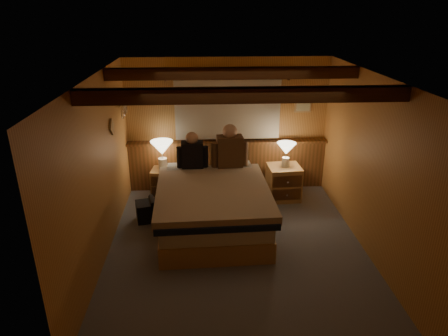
{
  "coord_description": "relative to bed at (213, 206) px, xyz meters",
  "views": [
    {
      "loc": [
        -0.45,
        -4.83,
        3.2
      ],
      "look_at": [
        -0.15,
        0.4,
        1.06
      ],
      "focal_mm": 32.0,
      "sensor_mm": 36.0,
      "label": 1
    }
  ],
  "objects": [
    {
      "name": "floor",
      "position": [
        0.32,
        -0.55,
        -0.37
      ],
      "size": [
        4.2,
        4.2,
        0.0
      ],
      "primitive_type": "plane",
      "color": "slate",
      "rests_on": "ground"
    },
    {
      "name": "ceiling",
      "position": [
        0.32,
        -0.55,
        2.03
      ],
      "size": [
        4.2,
        4.2,
        0.0
      ],
      "primitive_type": "plane",
      "rotation": [
        3.14,
        0.0,
        0.0
      ],
      "color": "#C08A48",
      "rests_on": "wall_back"
    },
    {
      "name": "wall_back",
      "position": [
        0.32,
        1.55,
        0.83
      ],
      "size": [
        3.6,
        0.0,
        3.6
      ],
      "primitive_type": "plane",
      "rotation": [
        1.57,
        0.0,
        0.0
      ],
      "color": "#C68E47",
      "rests_on": "floor"
    },
    {
      "name": "wall_left",
      "position": [
        -1.48,
        -0.55,
        0.83
      ],
      "size": [
        0.0,
        4.2,
        4.2
      ],
      "primitive_type": "plane",
      "rotation": [
        1.57,
        0.0,
        1.57
      ],
      "color": "#C68E47",
      "rests_on": "floor"
    },
    {
      "name": "wall_right",
      "position": [
        2.12,
        -0.55,
        0.83
      ],
      "size": [
        0.0,
        4.2,
        4.2
      ],
      "primitive_type": "plane",
      "rotation": [
        1.57,
        0.0,
        -1.57
      ],
      "color": "#C68E47",
      "rests_on": "floor"
    },
    {
      "name": "wall_front",
      "position": [
        0.32,
        -2.65,
        0.83
      ],
      "size": [
        3.6,
        0.0,
        3.6
      ],
      "primitive_type": "plane",
      "rotation": [
        -1.57,
        0.0,
        0.0
      ],
      "color": "#C68E47",
      "rests_on": "floor"
    },
    {
      "name": "wainscot",
      "position": [
        0.32,
        1.49,
        0.11
      ],
      "size": [
        3.6,
        0.23,
        0.94
      ],
      "color": "brown",
      "rests_on": "wall_back"
    },
    {
      "name": "curtain_window",
      "position": [
        0.32,
        1.48,
        1.15
      ],
      "size": [
        2.18,
        0.09,
        1.11
      ],
      "color": "#442911",
      "rests_on": "wall_back"
    },
    {
      "name": "ceiling_beams",
      "position": [
        0.32,
        -0.4,
        1.94
      ],
      "size": [
        3.6,
        1.65,
        0.16
      ],
      "color": "#442911",
      "rests_on": "ceiling"
    },
    {
      "name": "coat_rail",
      "position": [
        -1.4,
        1.03,
        1.29
      ],
      "size": [
        0.05,
        0.55,
        0.24
      ],
      "color": "silver",
      "rests_on": "wall_left"
    },
    {
      "name": "framed_print",
      "position": [
        1.67,
        1.53,
        1.18
      ],
      "size": [
        0.3,
        0.04,
        0.25
      ],
      "color": "tan",
      "rests_on": "wall_back"
    },
    {
      "name": "bed",
      "position": [
        0.0,
        0.0,
        0.0
      ],
      "size": [
        1.71,
        2.16,
        0.72
      ],
      "rotation": [
        0.0,
        0.0,
        0.03
      ],
      "color": "#AA7D48",
      "rests_on": "floor"
    },
    {
      "name": "nightstand_left",
      "position": [
        -0.82,
        1.22,
        -0.12
      ],
      "size": [
        0.5,
        0.46,
        0.5
      ],
      "rotation": [
        0.0,
        0.0,
        -0.12
      ],
      "color": "#AA7D48",
      "rests_on": "floor"
    },
    {
      "name": "nightstand_right",
      "position": [
        1.28,
        0.97,
        -0.07
      ],
      "size": [
        0.58,
        0.53,
        0.61
      ],
      "rotation": [
        0.0,
        0.0,
        0.06
      ],
      "color": "#AA7D48",
      "rests_on": "floor"
    },
    {
      "name": "lamp_left",
      "position": [
        -0.85,
        1.26,
        0.49
      ],
      "size": [
        0.39,
        0.39,
        0.51
      ],
      "color": "white",
      "rests_on": "nightstand_left"
    },
    {
      "name": "lamp_right",
      "position": [
        1.29,
        0.98,
        0.54
      ],
      "size": [
        0.33,
        0.33,
        0.43
      ],
      "color": "white",
      "rests_on": "nightstand_right"
    },
    {
      "name": "person_left",
      "position": [
        -0.31,
        0.77,
        0.59
      ],
      "size": [
        0.52,
        0.21,
        0.63
      ],
      "rotation": [
        0.0,
        0.0,
        0.01
      ],
      "color": "black",
      "rests_on": "bed"
    },
    {
      "name": "person_right",
      "position": [
        0.31,
        0.78,
        0.64
      ],
      "size": [
        0.61,
        0.27,
        0.75
      ],
      "rotation": [
        0.0,
        0.0,
        0.08
      ],
      "color": "#4C321E",
      "rests_on": "bed"
    },
    {
      "name": "duffel_bag",
      "position": [
        -0.95,
        0.34,
        -0.21
      ],
      "size": [
        0.57,
        0.42,
        0.37
      ],
      "rotation": [
        0.0,
        0.0,
        0.24
      ],
      "color": "black",
      "rests_on": "floor"
    }
  ]
}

